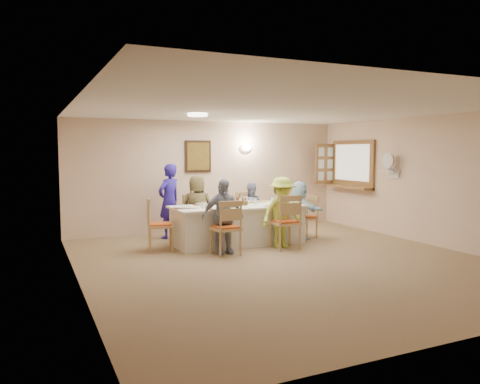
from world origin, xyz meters
name	(u,v)px	position (x,y,z in m)	size (l,w,h in m)	color
ground	(286,262)	(0.00, 0.00, 0.00)	(7.00, 7.00, 0.00)	olive
room_walls	(287,170)	(0.00, 0.00, 1.51)	(7.00, 7.00, 7.00)	beige
wall_picture	(198,156)	(-0.30, 3.46, 1.70)	(0.62, 0.05, 0.72)	#301D11
wall_sconce	(246,148)	(0.90, 3.44, 1.90)	(0.26, 0.09, 0.18)	white
ceiling_light	(198,115)	(-1.00, 1.50, 2.47)	(0.36, 0.36, 0.05)	white
serving_hatch	(353,165)	(3.21, 2.40, 1.50)	(0.06, 1.50, 1.15)	brown
hatch_sill	(348,187)	(3.09, 2.40, 0.97)	(0.30, 1.50, 0.05)	brown
shutter_door	(325,164)	(2.95, 3.16, 1.50)	(0.55, 0.04, 1.00)	brown
fan_shelf	(390,171)	(3.13, 1.05, 1.40)	(0.22, 0.36, 0.03)	white
desk_fan	(389,164)	(3.10, 1.05, 1.55)	(0.30, 0.30, 0.28)	#A5A5A8
dining_table	(238,225)	(-0.11, 1.69, 0.38)	(2.58, 1.09, 0.76)	white
chair_back_left	(195,217)	(-0.71, 2.49, 0.46)	(0.44, 0.44, 0.92)	tan
chair_back_right	(248,214)	(0.49, 2.49, 0.47)	(0.45, 0.45, 0.93)	tan
chair_front_left	(226,227)	(-0.71, 0.89, 0.49)	(0.47, 0.47, 0.98)	tan
chair_front_right	(285,222)	(0.49, 0.89, 0.51)	(0.49, 0.49, 1.03)	tan
chair_left_end	(160,224)	(-1.66, 1.69, 0.49)	(0.47, 0.47, 0.98)	tan
chair_right_end	(305,217)	(1.44, 1.69, 0.44)	(0.43, 0.43, 0.89)	tan
diner_back_left	(197,208)	(-0.71, 2.37, 0.67)	(0.73, 0.55, 1.34)	brown
diner_back_right	(250,209)	(0.49, 2.37, 0.57)	(0.60, 0.49, 1.15)	#8D92B5
diner_front_left	(223,216)	(-0.71, 1.01, 0.67)	(0.78, 0.33, 1.33)	#9197AA
diner_front_right	(282,213)	(0.49, 1.01, 0.67)	(0.91, 0.58, 1.34)	#C5DD49
diner_right_end	(300,210)	(1.31, 1.69, 0.60)	(0.47, 1.15, 1.20)	#B8E2F5
caregiver	(169,201)	(-1.16, 2.84, 0.78)	(0.68, 0.60, 1.56)	#2D1F9F
placemat_fl	(217,209)	(-0.71, 1.27, 0.76)	(0.37, 0.27, 0.01)	#472B19
plate_fl	(217,209)	(-0.71, 1.27, 0.77)	(0.24, 0.24, 0.02)	white
napkin_fl	(228,209)	(-0.53, 1.22, 0.77)	(0.14, 0.14, 0.01)	#FFF335
placemat_fr	(275,206)	(0.49, 1.27, 0.76)	(0.35, 0.26, 0.01)	#472B19
plate_fr	(275,206)	(0.49, 1.27, 0.77)	(0.25, 0.25, 0.02)	white
napkin_fr	(285,206)	(0.67, 1.22, 0.77)	(0.14, 0.14, 0.01)	#FFF335
placemat_bl	(202,205)	(-0.71, 2.11, 0.76)	(0.34, 0.25, 0.01)	#472B19
plate_bl	(202,204)	(-0.71, 2.11, 0.77)	(0.25, 0.25, 0.02)	white
napkin_bl	(211,204)	(-0.53, 2.06, 0.77)	(0.13, 0.13, 0.01)	#FFF335
placemat_br	(256,202)	(0.49, 2.11, 0.76)	(0.36, 0.26, 0.01)	#472B19
plate_br	(256,201)	(0.49, 2.11, 0.77)	(0.23, 0.23, 0.01)	white
napkin_br	(264,201)	(0.67, 2.06, 0.77)	(0.15, 0.15, 0.01)	#FFF335
placemat_le	(184,208)	(-1.21, 1.69, 0.76)	(0.37, 0.27, 0.01)	#472B19
plate_le	(184,208)	(-1.21, 1.69, 0.77)	(0.23, 0.23, 0.01)	white
napkin_le	(194,208)	(-1.03, 1.64, 0.77)	(0.14, 0.14, 0.01)	#FFF335
placemat_re	(287,203)	(1.01, 1.69, 0.76)	(0.37, 0.28, 0.01)	#472B19
plate_re	(287,202)	(1.01, 1.69, 0.77)	(0.25, 0.25, 0.02)	white
napkin_re	(296,202)	(1.19, 1.64, 0.77)	(0.14, 0.14, 0.01)	#FFF335
teacup_a	(208,207)	(-0.88, 1.34, 0.80)	(0.12, 0.12, 0.08)	white
teacup_b	(246,200)	(0.31, 2.22, 0.81)	(0.13, 0.13, 0.09)	white
bowl_a	(230,206)	(-0.39, 1.46, 0.79)	(0.31, 0.31, 0.06)	white
bowl_b	(247,202)	(0.21, 1.96, 0.79)	(0.19, 0.19, 0.05)	white
condiment_ketchup	(233,200)	(-0.20, 1.74, 0.86)	(0.10, 0.10, 0.21)	#B9110F
condiment_brown	(239,199)	(-0.05, 1.76, 0.87)	(0.12, 0.12, 0.22)	brown
condiment_malt	(245,201)	(0.02, 1.64, 0.84)	(0.13, 0.13, 0.15)	brown
drinking_glass	(230,203)	(-0.26, 1.74, 0.82)	(0.06, 0.06, 0.09)	silver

